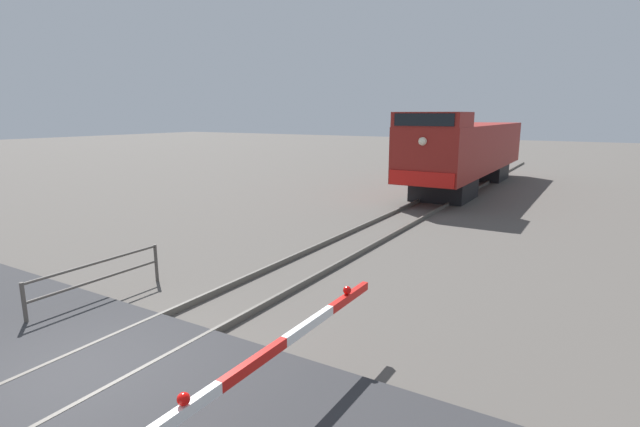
# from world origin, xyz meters

# --- Properties ---
(ground_plane) EXTENTS (160.00, 160.00, 0.00)m
(ground_plane) POSITION_xyz_m (0.00, 0.00, 0.00)
(ground_plane) COLOR #514C47
(rail_track_left) EXTENTS (0.08, 80.00, 0.15)m
(rail_track_left) POSITION_xyz_m (-0.72, 0.00, 0.07)
(rail_track_left) COLOR #59544C
(rail_track_left) RESTS_ON ground_plane
(rail_track_right) EXTENTS (0.08, 80.00, 0.15)m
(rail_track_right) POSITION_xyz_m (0.72, 0.00, 0.07)
(rail_track_right) COLOR #59544C
(rail_track_right) RESTS_ON ground_plane
(road_surface) EXTENTS (36.00, 4.58, 0.14)m
(road_surface) POSITION_xyz_m (0.00, 0.00, 0.07)
(road_surface) COLOR #2D2D30
(road_surface) RESTS_ON ground_plane
(locomotive) EXTENTS (3.06, 15.72, 4.22)m
(locomotive) POSITION_xyz_m (0.00, 23.34, 2.14)
(locomotive) COLOR black
(locomotive) RESTS_ON ground_plane
(guard_railing) EXTENTS (0.08, 3.25, 0.95)m
(guard_railing) POSITION_xyz_m (-2.65, 2.25, 0.63)
(guard_railing) COLOR #4C4742
(guard_railing) RESTS_ON ground_plane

